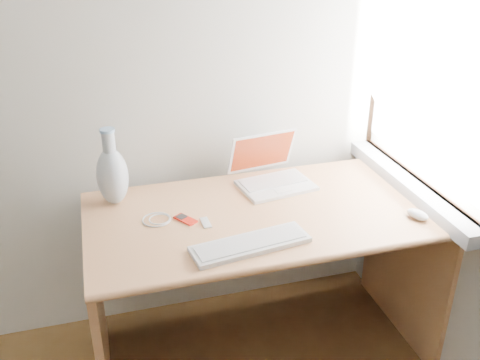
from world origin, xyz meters
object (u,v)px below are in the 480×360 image
object	(u,v)px
desk	(258,245)
laptop	(273,173)
external_keyboard	(250,244)
vase	(112,174)

from	to	relation	value
desk	laptop	world-z (taller)	laptop
external_keyboard	vase	size ratio (longest dim) A/B	1.37
laptop	desk	bearing A→B (deg)	-136.89
desk	external_keyboard	bearing A→B (deg)	-112.72
desk	vase	xyz separation A→B (m)	(-0.59, 0.15, 0.36)
vase	desk	bearing A→B (deg)	-13.91
laptop	vase	xyz separation A→B (m)	(-0.70, 0.00, 0.08)
desk	vase	distance (m)	0.70
laptop	vase	bearing A→B (deg)	171.12
laptop	external_keyboard	world-z (taller)	laptop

